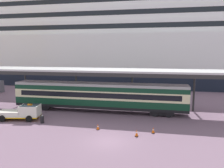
% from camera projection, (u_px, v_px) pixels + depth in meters
% --- Properties ---
extents(ground_plane, '(400.00, 400.00, 0.00)m').
position_uv_depth(ground_plane, '(108.00, 141.00, 21.83)').
color(ground_plane, slate).
extents(cruise_ship, '(168.80, 28.20, 35.30)m').
position_uv_depth(cruise_ship, '(91.00, 41.00, 66.68)').
color(cruise_ship, black).
rests_on(cruise_ship, ground).
extents(platform_canopy, '(35.71, 5.78, 6.05)m').
position_uv_depth(platform_canopy, '(99.00, 71.00, 32.37)').
color(platform_canopy, '#BABABA').
rests_on(platform_canopy, ground).
extents(train_carriage, '(24.66, 2.81, 4.11)m').
position_uv_depth(train_carriage, '(99.00, 96.00, 32.46)').
color(train_carriage, black).
rests_on(train_carriage, ground).
extents(service_truck, '(5.48, 2.96, 2.02)m').
position_uv_depth(service_truck, '(23.00, 112.00, 28.70)').
color(service_truck, silver).
rests_on(service_truck, ground).
extents(traffic_cone_near, '(0.36, 0.36, 0.64)m').
position_uv_depth(traffic_cone_near, '(98.00, 127.00, 25.06)').
color(traffic_cone_near, black).
rests_on(traffic_cone_near, ground).
extents(traffic_cone_mid, '(0.36, 0.36, 0.73)m').
position_uv_depth(traffic_cone_mid, '(137.00, 133.00, 23.02)').
color(traffic_cone_mid, black).
rests_on(traffic_cone_mid, ground).
extents(traffic_cone_far, '(0.36, 0.36, 0.64)m').
position_uv_depth(traffic_cone_far, '(153.00, 130.00, 23.99)').
color(traffic_cone_far, black).
rests_on(traffic_cone_far, ground).
extents(quay_bollard, '(0.48, 0.48, 0.96)m').
position_uv_depth(quay_bollard, '(42.00, 119.00, 27.34)').
color(quay_bollard, black).
rests_on(quay_bollard, ground).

